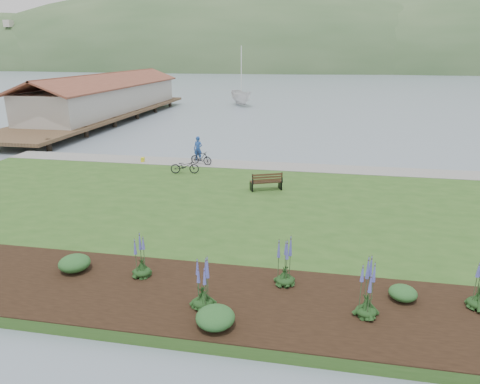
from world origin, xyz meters
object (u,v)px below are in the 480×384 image
object	(u,v)px
park_bench	(266,181)
person	(198,147)
sailboat	(241,106)
bicycle_a	(185,166)

from	to	relation	value
park_bench	person	world-z (taller)	person
park_bench	sailboat	world-z (taller)	sailboat
sailboat	park_bench	bearing A→B (deg)	-105.56
person	bicycle_a	world-z (taller)	person
park_bench	sailboat	size ratio (longest dim) A/B	0.07
park_bench	bicycle_a	xyz separation A→B (m)	(-5.60, 2.56, -0.06)
bicycle_a	sailboat	size ratio (longest dim) A/B	0.07
bicycle_a	sailboat	xyz separation A→B (m)	(-3.50, 39.39, -0.88)
bicycle_a	park_bench	bearing A→B (deg)	-125.16
park_bench	sailboat	bearing A→B (deg)	80.03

